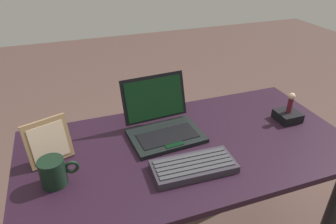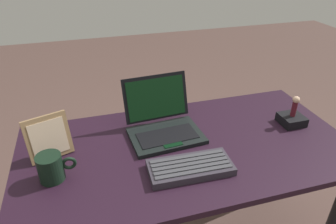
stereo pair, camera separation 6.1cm
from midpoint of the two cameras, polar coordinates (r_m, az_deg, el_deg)
name	(u,v)px [view 1 (the left image)]	position (r m, az deg, el deg)	size (l,w,h in m)	color
desk	(187,173)	(1.31, 2.15, -11.26)	(1.30, 0.66, 0.71)	black
laptop_front	(163,124)	(1.26, -2.38, -2.29)	(0.30, 0.28, 0.22)	black
external_keyboard	(194,166)	(1.10, 3.20, -10.10)	(0.30, 0.14, 0.03)	#2D2831
photo_frame	(48,142)	(1.18, -22.79, -5.17)	(0.16, 0.09, 0.17)	olive
figurine_stand	(287,116)	(1.46, 20.28, -0.71)	(0.10, 0.10, 0.04)	black
figurine	(291,101)	(1.42, 20.80, 1.85)	(0.03, 0.03, 0.09)	#50141F
coffee_mug	(54,172)	(1.10, -22.08, -10.36)	(0.13, 0.08, 0.10)	black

